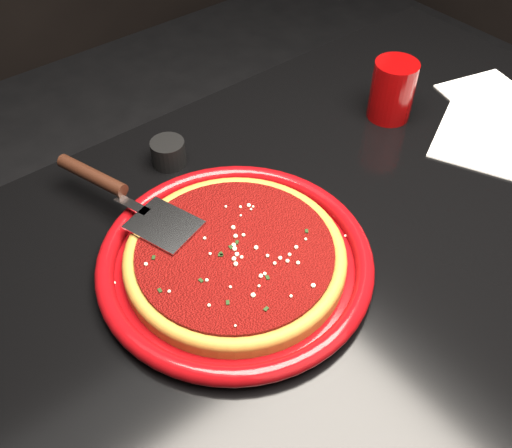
{
  "coord_description": "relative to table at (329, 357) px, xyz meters",
  "views": [
    {
      "loc": [
        -0.47,
        -0.36,
        1.35
      ],
      "look_at": [
        -0.12,
        0.07,
        0.77
      ],
      "focal_mm": 40.0,
      "sensor_mm": 36.0,
      "label": 1
    }
  ],
  "objects": [
    {
      "name": "table",
      "position": [
        0.0,
        0.0,
        0.0
      ],
      "size": [
        1.2,
        0.8,
        0.75
      ],
      "primitive_type": "cube",
      "color": "black",
      "rests_on": "floor"
    },
    {
      "name": "pizza_crust_rim",
      "position": [
        -0.18,
        0.04,
        0.4
      ],
      "size": [
        0.36,
        0.36,
        0.02
      ],
      "primitive_type": "torus",
      "rotation": [
        0.0,
        0.0,
        -0.24
      ],
      "color": "brown",
      "rests_on": "plate"
    },
    {
      "name": "pizza_sauce",
      "position": [
        -0.18,
        0.04,
        0.41
      ],
      "size": [
        0.32,
        0.32,
        0.01
      ],
      "primitive_type": "cylinder",
      "rotation": [
        0.0,
        0.0,
        -0.24
      ],
      "color": "#680C0A",
      "rests_on": "plate"
    },
    {
      "name": "ramekin",
      "position": [
        -0.13,
        0.28,
        0.4
      ],
      "size": [
        0.06,
        0.06,
        0.04
      ],
      "primitive_type": "cylinder",
      "rotation": [
        0.0,
        0.0,
        0.08
      ],
      "color": "black",
      "rests_on": "table"
    },
    {
      "name": "cup",
      "position": [
        0.24,
        0.15,
        0.43
      ],
      "size": [
        0.09,
        0.09,
        0.1
      ],
      "primitive_type": "cylinder",
      "rotation": [
        0.0,
        0.0,
        -0.18
      ],
      "color": "#890405",
      "rests_on": "table"
    },
    {
      "name": "floor",
      "position": [
        0.0,
        0.0,
        -0.38
      ],
      "size": [
        4.0,
        4.0,
        0.01
      ],
      "primitive_type": "cube",
      "color": "black",
      "rests_on": "ground"
    },
    {
      "name": "napkin_b",
      "position": [
        0.43,
        0.06,
        0.38
      ],
      "size": [
        0.18,
        0.19,
        0.0
      ],
      "primitive_type": "cube",
      "rotation": [
        0.0,
        0.0,
        -0.27
      ],
      "color": "white",
      "rests_on": "table"
    },
    {
      "name": "pizza_crust",
      "position": [
        -0.18,
        0.04,
        0.39
      ],
      "size": [
        0.36,
        0.36,
        0.01
      ],
      "primitive_type": "cylinder",
      "rotation": [
        0.0,
        0.0,
        -0.24
      ],
      "color": "brown",
      "rests_on": "plate"
    },
    {
      "name": "napkin_a",
      "position": [
        0.32,
        -0.01,
        0.38
      ],
      "size": [
        0.24,
        0.24,
        0.0
      ],
      "primitive_type": "cube",
      "rotation": [
        0.0,
        0.0,
        0.44
      ],
      "color": "white",
      "rests_on": "table"
    },
    {
      "name": "parmesan_dusting",
      "position": [
        -0.18,
        0.04,
        0.41
      ],
      "size": [
        0.25,
        0.25,
        0.01
      ],
      "primitive_type": null,
      "color": "beige",
      "rests_on": "plate"
    },
    {
      "name": "pizza_server",
      "position": [
        -0.25,
        0.21,
        0.42
      ],
      "size": [
        0.17,
        0.32,
        0.02
      ],
      "primitive_type": null,
      "rotation": [
        0.0,
        0.0,
        0.31
      ],
      "color": "silver",
      "rests_on": "plate"
    },
    {
      "name": "plate",
      "position": [
        -0.18,
        0.04,
        0.39
      ],
      "size": [
        0.45,
        0.45,
        0.03
      ],
      "primitive_type": "cylinder",
      "rotation": [
        0.0,
        0.0,
        -0.24
      ],
      "color": "#700609",
      "rests_on": "table"
    },
    {
      "name": "basil_flecks",
      "position": [
        -0.18,
        0.04,
        0.41
      ],
      "size": [
        0.23,
        0.23,
        0.0
      ],
      "primitive_type": null,
      "color": "black",
      "rests_on": "plate"
    }
  ]
}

